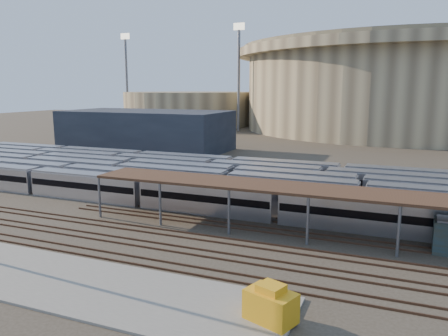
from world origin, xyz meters
TOP-DOWN VIEW (x-y plane):
  - ground at (0.00, 0.00)m, footprint 420.00×420.00m
  - apron at (-5.00, -15.00)m, footprint 50.00×9.00m
  - subway_trains at (-1.52, 18.50)m, footprint 120.99×23.90m
  - inspection_shed at (22.00, 4.00)m, footprint 60.30×6.00m
  - empty_tracks at (0.00, -5.00)m, footprint 170.00×9.62m
  - stadium at (25.00, 140.00)m, footprint 124.00×124.00m
  - secondary_arena at (-60.00, 130.00)m, footprint 56.00×56.00m
  - service_building at (-35.00, 55.00)m, footprint 42.00×20.00m
  - floodlight_0 at (-30.00, 110.00)m, footprint 4.00×1.00m
  - floodlight_1 at (-85.00, 120.00)m, footprint 4.00×1.00m
  - floodlight_3 at (-10.00, 160.00)m, footprint 4.00×1.00m
  - yellow_equipment at (18.50, -14.69)m, footprint 3.86×3.10m

SIDE VIEW (x-z plane):
  - ground at x=0.00m, z-range 0.00..0.00m
  - empty_tracks at x=0.00m, z-range 0.00..0.18m
  - apron at x=-5.00m, z-range 0.00..0.20m
  - yellow_equipment at x=18.50m, z-range 0.20..2.29m
  - subway_trains at x=-1.52m, z-range 0.00..3.60m
  - inspection_shed at x=22.00m, z-range 2.33..7.63m
  - service_building at x=-35.00m, z-range 0.00..10.00m
  - secondary_arena at x=-60.00m, z-range 0.00..14.00m
  - stadium at x=25.00m, z-range 0.22..32.72m
  - floodlight_0 at x=-30.00m, z-range 1.45..39.85m
  - floodlight_1 at x=-85.00m, z-range 1.45..39.85m
  - floodlight_3 at x=-10.00m, z-range 1.45..39.85m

